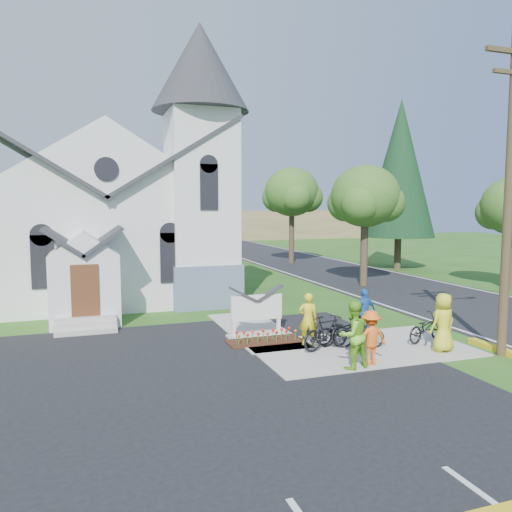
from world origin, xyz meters
name	(u,v)px	position (x,y,z in m)	size (l,w,h in m)	color
ground	(327,358)	(0.00, 0.00, 0.00)	(120.00, 120.00, 0.00)	#295618
parking_lot	(88,414)	(-7.00, -2.00, 0.01)	(20.00, 16.00, 0.02)	black
road	(359,277)	(10.00, 15.00, 0.01)	(8.00, 90.00, 0.02)	black
sidewalk	(361,349)	(1.50, 0.50, 0.03)	(7.00, 4.00, 0.05)	#A59E95
church	(115,194)	(-5.48, 12.48, 5.25)	(12.35, 12.00, 13.00)	white
church_sign	(256,308)	(-1.20, 3.20, 1.03)	(2.20, 0.40, 1.70)	#A59E95
flower_bed	(265,341)	(-1.20, 2.30, 0.04)	(2.60, 1.10, 0.07)	#371B0F
utility_pole	(511,182)	(5.36, -1.50, 5.40)	(3.45, 0.28, 10.00)	#423321
tree_road_near	(365,197)	(8.50, 12.00, 5.21)	(4.00, 4.00, 7.05)	#3C2C20
tree_road_mid	(292,192)	(9.00, 24.00, 5.78)	(4.40, 4.40, 7.80)	#3C2C20
conifer	(400,169)	(15.00, 18.00, 7.39)	(5.20, 5.20, 12.40)	#3C2C20
distant_hills	(163,224)	(3.36, 56.33, 2.17)	(61.00, 10.00, 5.60)	olive
cyclist_0	(308,319)	(-0.02, 1.38, 0.93)	(0.64, 0.42, 1.76)	yellow
bike_0	(340,331)	(1.04, 1.08, 0.52)	(0.62, 1.78, 0.94)	black
cyclist_1	(353,335)	(0.18, -1.20, 1.02)	(0.94, 0.73, 1.93)	#79CD26
bike_1	(327,332)	(0.33, 0.70, 0.61)	(0.53, 1.88, 1.13)	black
cyclist_2	(365,312)	(2.44, 1.90, 0.89)	(0.99, 0.41, 1.68)	blue
bike_2	(343,330)	(1.08, 0.97, 0.55)	(0.67, 1.92, 1.01)	black
cyclist_3	(371,338)	(0.84, -1.08, 0.85)	(1.03, 0.59, 1.60)	orange
bike_3	(359,333)	(1.42, 0.52, 0.55)	(0.47, 1.65, 0.99)	black
cyclist_4	(443,322)	(3.73, -0.68, 0.99)	(0.92, 0.60, 1.87)	yellow
bike_4	(426,328)	(3.98, 0.46, 0.53)	(0.64, 1.83, 0.96)	black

